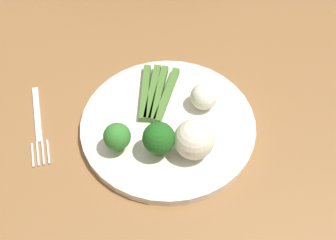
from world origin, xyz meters
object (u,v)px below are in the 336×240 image
object	(u,v)px
plate	(168,125)
cauliflower_outer_edge	(194,141)
cauliflower_right	(204,97)
chair	(144,30)
broccoli_front	(117,137)
dining_table	(160,188)
asparagus_bundle	(156,93)
fork	(38,125)
broccoli_front_left	(156,140)

from	to	relation	value
plate	cauliflower_outer_edge	size ratio (longest dim) A/B	4.63
plate	cauliflower_right	world-z (taller)	cauliflower_right
chair	broccoli_front	world-z (taller)	chair
dining_table	plate	size ratio (longest dim) A/B	4.69
asparagus_bundle	cauliflower_right	distance (m)	0.08
chair	fork	size ratio (longest dim) A/B	5.28
dining_table	plate	bearing A→B (deg)	-104.35
dining_table	chair	size ratio (longest dim) A/B	1.53
cauliflower_right	cauliflower_outer_edge	size ratio (longest dim) A/B	0.73
chair	broccoli_front	size ratio (longest dim) A/B	17.10
cauliflower_outer_edge	fork	distance (m)	0.26
chair	asparagus_bundle	distance (m)	0.54
broccoli_front	cauliflower_right	size ratio (longest dim) A/B	1.14
chair	fork	xyz separation A→B (m)	(0.15, 0.52, 0.24)
fork	asparagus_bundle	bearing A→B (deg)	90.94
plate	broccoli_front	bearing A→B (deg)	32.70
broccoli_front	cauliflower_outer_edge	size ratio (longest dim) A/B	0.83
cauliflower_right	fork	bearing A→B (deg)	5.72
plate	dining_table	bearing A→B (deg)	75.65
dining_table	broccoli_front_left	distance (m)	0.15
chair	plate	size ratio (longest dim) A/B	3.07
chair	broccoli_front_left	distance (m)	0.65
broccoli_front_left	broccoli_front	world-z (taller)	broccoli_front_left
asparagus_bundle	cauliflower_outer_edge	bearing A→B (deg)	-144.73
cauliflower_right	fork	xyz separation A→B (m)	(0.27, 0.03, -0.04)
plate	broccoli_front	size ratio (longest dim) A/B	5.57
dining_table	broccoli_front	size ratio (longest dim) A/B	26.11
asparagus_bundle	fork	world-z (taller)	asparagus_bundle
plate	cauliflower_right	distance (m)	0.07
broccoli_front	asparagus_bundle	bearing A→B (deg)	-118.35
asparagus_bundle	broccoli_front	xyz separation A→B (m)	(0.06, 0.11, 0.02)
cauliflower_right	fork	distance (m)	0.28
broccoli_front	cauliflower_right	bearing A→B (deg)	-148.51
dining_table	cauliflower_outer_edge	distance (m)	0.16
chair	asparagus_bundle	size ratio (longest dim) A/B	6.90
dining_table	cauliflower_right	world-z (taller)	cauliflower_right
cauliflower_right	broccoli_front	bearing A→B (deg)	31.49
broccoli_front_left	cauliflower_right	size ratio (longest dim) A/B	1.34
asparagus_bundle	broccoli_front_left	bearing A→B (deg)	-170.30
chair	plate	distance (m)	0.58
cauliflower_right	chair	bearing A→B (deg)	-76.34
dining_table	asparagus_bundle	distance (m)	0.17
chair	plate	xyz separation A→B (m)	(-0.06, 0.53, 0.24)
dining_table	chair	world-z (taller)	chair
chair	cauliflower_right	distance (m)	0.58
fork	cauliflower_outer_edge	bearing A→B (deg)	61.66
asparagus_bundle	fork	size ratio (longest dim) A/B	0.77
dining_table	asparagus_bundle	bearing A→B (deg)	-87.76
asparagus_bundle	fork	bearing A→B (deg)	113.97
broccoli_front_left	cauliflower_outer_edge	world-z (taller)	cauliflower_outer_edge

